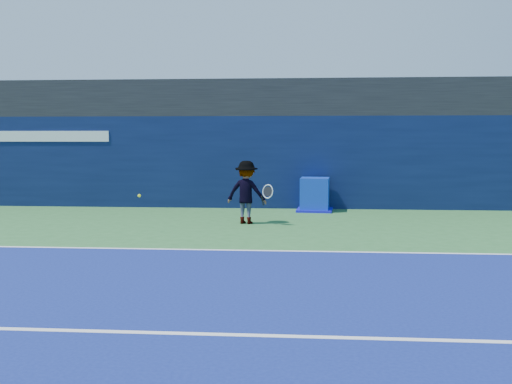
# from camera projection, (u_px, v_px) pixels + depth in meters

# --- Properties ---
(ground) EXTENTS (80.00, 80.00, 0.00)m
(ground) POSITION_uv_depth(u_px,v_px,m) (198.00, 289.00, 8.71)
(ground) COLOR #306B33
(ground) RESTS_ON ground
(baseline) EXTENTS (24.00, 0.10, 0.01)m
(baseline) POSITION_uv_depth(u_px,v_px,m) (224.00, 250.00, 11.69)
(baseline) COLOR white
(baseline) RESTS_ON ground
(service_line) EXTENTS (24.00, 0.10, 0.01)m
(service_line) POSITION_uv_depth(u_px,v_px,m) (169.00, 333.00, 6.72)
(service_line) COLOR white
(service_line) RESTS_ON ground
(stadium_band) EXTENTS (36.00, 3.00, 1.20)m
(stadium_band) POSITION_uv_depth(u_px,v_px,m) (256.00, 100.00, 19.78)
(stadium_band) COLOR black
(stadium_band) RESTS_ON back_wall_assembly
(back_wall_assembly) EXTENTS (36.00, 1.03, 3.00)m
(back_wall_assembly) POSITION_uv_depth(u_px,v_px,m) (253.00, 162.00, 18.99)
(back_wall_assembly) COLOR #0A153A
(back_wall_assembly) RESTS_ON ground
(equipment_cart) EXTENTS (1.19, 1.19, 1.05)m
(equipment_cart) POSITION_uv_depth(u_px,v_px,m) (315.00, 196.00, 17.95)
(equipment_cart) COLOR #0C2CAA
(equipment_cart) RESTS_ON ground
(tennis_player) EXTENTS (1.35, 0.86, 1.69)m
(tennis_player) POSITION_uv_depth(u_px,v_px,m) (246.00, 192.00, 15.28)
(tennis_player) COLOR silver
(tennis_player) RESTS_ON ground
(tennis_ball) EXTENTS (0.08, 0.08, 0.08)m
(tennis_ball) POSITION_uv_depth(u_px,v_px,m) (139.00, 196.00, 13.81)
(tennis_ball) COLOR yellow
(tennis_ball) RESTS_ON ground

